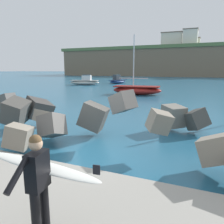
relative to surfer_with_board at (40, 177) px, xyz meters
name	(u,v)px	position (x,y,z in m)	size (l,w,h in m)	color
ground_plane	(87,149)	(-1.59, 4.27, -1.28)	(400.00, 400.00, 0.00)	#235B7A
breakwater_jetty	(80,118)	(-2.52, 5.36, -0.39)	(32.55, 6.94, 2.22)	#605B56
surfer_with_board	(40,177)	(0.00, 0.00, 0.00)	(2.12, 1.27, 1.78)	black
boat_near_left	(85,82)	(-18.15, 32.86, -0.67)	(5.70, 2.84, 1.89)	beige
boat_near_right	(137,90)	(-4.93, 21.94, -0.73)	(5.85, 2.76, 6.73)	maroon
boat_mid_centre	(118,81)	(-14.21, 39.32, -0.73)	(3.19, 4.60, 1.78)	navy
headland_bluff	(184,62)	(-6.56, 96.46, 4.54)	(101.14, 32.58, 11.59)	#756651
station_building_west	(190,37)	(-4.00, 87.33, 13.24)	(5.44, 4.78, 5.81)	silver
station_building_central	(193,43)	(-3.60, 99.66, 12.40)	(5.69, 4.82, 4.15)	beige
station_building_east	(171,42)	(-12.77, 100.90, 13.28)	(5.48, 7.06, 5.89)	#B2ADA3
station_building_annex	(172,40)	(-11.02, 91.25, 13.03)	(8.31, 7.72, 5.40)	silver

